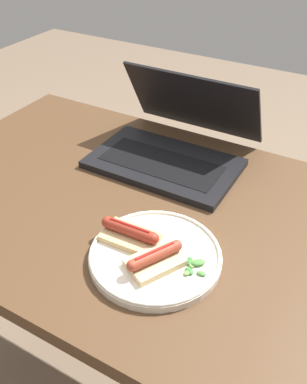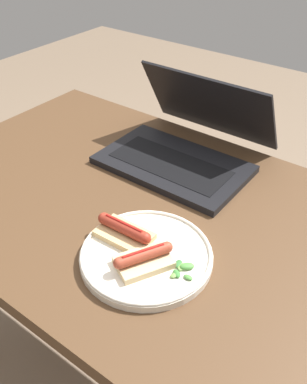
% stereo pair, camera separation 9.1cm
% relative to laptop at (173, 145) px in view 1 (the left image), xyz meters
% --- Properties ---
extents(desk, '(1.31, 0.73, 0.75)m').
position_rel_laptop_xyz_m(desk, '(0.09, -0.21, -0.12)').
color(desk, '#4C331E').
rests_on(desk, ground_plane).
extents(laptop, '(0.37, 0.33, 0.21)m').
position_rel_laptop_xyz_m(laptop, '(0.00, 0.00, 0.00)').
color(laptop, black).
rests_on(laptop, desk).
extents(plate, '(0.26, 0.26, 0.02)m').
position_rel_laptop_xyz_m(plate, '(0.14, -0.35, -0.03)').
color(plate, silver).
rests_on(plate, desk).
extents(sausage_toast_left, '(0.11, 0.12, 0.04)m').
position_rel_laptop_xyz_m(sausage_toast_left, '(0.16, -0.37, -0.01)').
color(sausage_toast_left, '#D6B784').
rests_on(sausage_toast_left, plate).
extents(sausage_toast_middle, '(0.13, 0.07, 0.04)m').
position_rel_laptop_xyz_m(sausage_toast_middle, '(0.08, -0.34, -0.01)').
color(sausage_toast_middle, tan).
rests_on(sausage_toast_middle, plate).
extents(salad_pile, '(0.05, 0.06, 0.01)m').
position_rel_laptop_xyz_m(salad_pile, '(0.22, -0.34, -0.02)').
color(salad_pile, '#387A33').
rests_on(salad_pile, plate).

